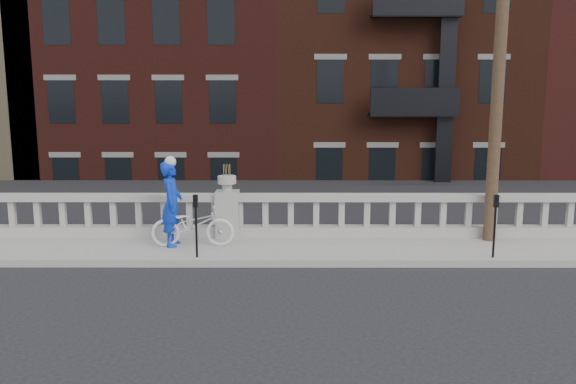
% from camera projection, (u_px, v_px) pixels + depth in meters
% --- Properties ---
extents(ground, '(120.00, 120.00, 0.00)m').
position_uv_depth(ground, '(208.00, 299.00, 11.63)').
color(ground, black).
rests_on(ground, ground).
extents(sidewalk, '(32.00, 2.20, 0.15)m').
position_uv_depth(sidewalk, '(224.00, 250.00, 14.57)').
color(sidewalk, '#9B9990').
rests_on(sidewalk, ground).
extents(balustrade, '(28.00, 0.34, 1.03)m').
position_uv_depth(balustrade, '(228.00, 216.00, 15.39)').
color(balustrade, '#9B9990').
rests_on(balustrade, sidewalk).
extents(planter_pedestal, '(0.55, 0.55, 1.76)m').
position_uv_depth(planter_pedestal, '(227.00, 209.00, 15.36)').
color(planter_pedestal, '#9B9990').
rests_on(planter_pedestal, sidewalk).
extents(lower_level, '(80.00, 44.00, 20.80)m').
position_uv_depth(lower_level, '(272.00, 99.00, 33.79)').
color(lower_level, '#605E59').
rests_on(lower_level, ground).
extents(utility_pole, '(1.60, 0.28, 10.00)m').
position_uv_depth(utility_pole, '(502.00, 18.00, 14.19)').
color(utility_pole, '#422D1E').
rests_on(utility_pole, sidewalk).
extents(parking_meter_c, '(0.10, 0.09, 1.36)m').
position_uv_depth(parking_meter_c, '(196.00, 219.00, 13.56)').
color(parking_meter_c, black).
rests_on(parking_meter_c, sidewalk).
extents(parking_meter_d, '(0.10, 0.09, 1.36)m').
position_uv_depth(parking_meter_d, '(495.00, 219.00, 13.55)').
color(parking_meter_d, black).
rests_on(parking_meter_d, sidewalk).
extents(bicycle, '(1.91, 0.76, 0.98)m').
position_uv_depth(bicycle, '(193.00, 225.00, 14.51)').
color(bicycle, white).
rests_on(bicycle, sidewalk).
extents(cyclist, '(0.47, 0.71, 1.94)m').
position_uv_depth(cyclist, '(172.00, 204.00, 14.49)').
color(cyclist, '#0D34D0').
rests_on(cyclist, sidewalk).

